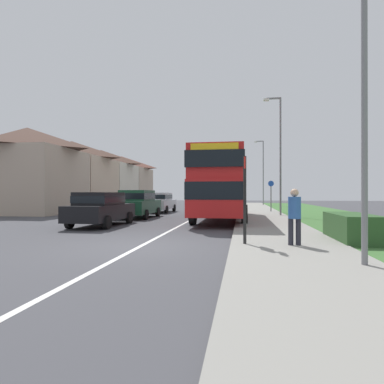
# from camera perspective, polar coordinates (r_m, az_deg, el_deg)

# --- Properties ---
(ground_plane) EXTENTS (120.00, 120.00, 0.00)m
(ground_plane) POSITION_cam_1_polar(r_m,az_deg,el_deg) (9.70, -8.98, -9.38)
(ground_plane) COLOR #424247
(lane_marking_centre) EXTENTS (0.14, 60.00, 0.01)m
(lane_marking_centre) POSITION_cam_1_polar(r_m,az_deg,el_deg) (17.44, -0.90, -5.28)
(lane_marking_centre) COLOR silver
(lane_marking_centre) RESTS_ON ground_plane
(pavement_near_side) EXTENTS (3.20, 68.00, 0.12)m
(pavement_near_side) POSITION_cam_1_polar(r_m,az_deg,el_deg) (15.25, 13.62, -5.80)
(pavement_near_side) COLOR gray
(pavement_near_side) RESTS_ON ground_plane
(grass_verge_seaward) EXTENTS (6.00, 68.00, 0.08)m
(grass_verge_seaward) POSITION_cam_1_polar(r_m,az_deg,el_deg) (16.19, 29.04, -5.52)
(grass_verge_seaward) COLOR #3D6B33
(grass_verge_seaward) RESTS_ON ground_plane
(roadside_hedge) EXTENTS (1.10, 2.67, 0.90)m
(roadside_hedge) POSITION_cam_1_polar(r_m,az_deg,el_deg) (11.28, 26.31, -5.77)
(roadside_hedge) COLOR #2D5128
(roadside_hedge) RESTS_ON ground_plane
(double_decker_bus) EXTENTS (2.80, 10.23, 3.70)m
(double_decker_bus) POSITION_cam_1_polar(r_m,az_deg,el_deg) (18.58, 5.26, 1.63)
(double_decker_bus) COLOR red
(double_decker_bus) RESTS_ON ground_plane
(parked_car_black) EXTENTS (1.92, 4.46, 1.59)m
(parked_car_black) POSITION_cam_1_polar(r_m,az_deg,el_deg) (15.83, -15.70, -2.62)
(parked_car_black) COLOR black
(parked_car_black) RESTS_ON ground_plane
(parked_car_dark_green) EXTENTS (1.98, 4.37, 1.73)m
(parked_car_dark_green) POSITION_cam_1_polar(r_m,az_deg,el_deg) (20.55, -9.47, -1.89)
(parked_car_dark_green) COLOR #19472D
(parked_car_dark_green) RESTS_ON ground_plane
(parked_car_silver) EXTENTS (1.90, 4.60, 1.59)m
(parked_car_silver) POSITION_cam_1_polar(r_m,az_deg,el_deg) (26.18, -5.67, -1.67)
(parked_car_silver) COLOR #B7B7BC
(parked_car_silver) RESTS_ON ground_plane
(pedestrian_at_stop) EXTENTS (0.34, 0.34, 1.67)m
(pedestrian_at_stop) POSITION_cam_1_polar(r_m,az_deg,el_deg) (9.35, 17.58, -3.71)
(pedestrian_at_stop) COLOR #23232D
(pedestrian_at_stop) RESTS_ON ground_plane
(bus_stop_sign) EXTENTS (0.09, 0.52, 2.60)m
(bus_stop_sign) POSITION_cam_1_polar(r_m,az_deg,el_deg) (9.29, 9.26, -0.25)
(bus_stop_sign) COLOR black
(bus_stop_sign) RESTS_ON ground_plane
(cycle_route_sign) EXTENTS (0.44, 0.08, 2.52)m
(cycle_route_sign) POSITION_cam_1_polar(r_m,az_deg,el_deg) (26.03, 13.72, -0.46)
(cycle_route_sign) COLOR slate
(cycle_route_sign) RESTS_ON ground_plane
(street_lamp_near) EXTENTS (1.14, 0.20, 6.77)m
(street_lamp_near) POSITION_cam_1_polar(r_m,az_deg,el_deg) (7.68, 27.20, 17.86)
(street_lamp_near) COLOR slate
(street_lamp_near) RESTS_ON ground_plane
(street_lamp_mid) EXTENTS (1.14, 0.20, 7.78)m
(street_lamp_mid) POSITION_cam_1_polar(r_m,az_deg,el_deg) (21.97, 15.04, 7.37)
(street_lamp_mid) COLOR slate
(street_lamp_mid) RESTS_ON ground_plane
(street_lamp_far) EXTENTS (1.14, 0.20, 7.98)m
(street_lamp_far) POSITION_cam_1_polar(r_m,az_deg,el_deg) (40.78, 12.28, 4.02)
(street_lamp_far) COLOR slate
(street_lamp_far) RESTS_ON ground_plane
(house_terrace_far_side) EXTENTS (7.19, 26.09, 6.60)m
(house_terrace_far_side) POSITION_cam_1_polar(r_m,az_deg,el_deg) (36.43, -17.92, 2.57)
(house_terrace_far_side) COLOR tan
(house_terrace_far_side) RESTS_ON ground_plane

